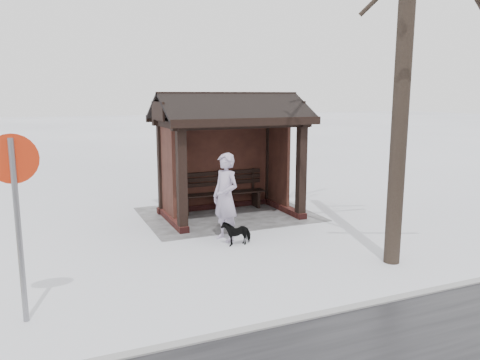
# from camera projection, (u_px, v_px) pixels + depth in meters

# --- Properties ---
(ground) EXTENTS (120.00, 120.00, 0.00)m
(ground) POSITION_uv_depth(u_px,v_px,m) (230.00, 216.00, 11.80)
(ground) COLOR white
(ground) RESTS_ON ground
(kerb) EXTENTS (120.00, 0.15, 0.06)m
(kerb) POSITION_uv_depth(u_px,v_px,m) (370.00, 304.00, 6.82)
(kerb) COLOR gray
(kerb) RESTS_ON ground
(trampled_patch) EXTENTS (4.20, 3.20, 0.02)m
(trampled_patch) POSITION_uv_depth(u_px,v_px,m) (227.00, 214.00, 11.98)
(trampled_patch) COLOR gray
(trampled_patch) RESTS_ON ground
(bus_shelter) EXTENTS (3.60, 2.40, 3.09)m
(bus_shelter) POSITION_uv_depth(u_px,v_px,m) (228.00, 130.00, 11.56)
(bus_shelter) COLOR #3C1615
(bus_shelter) RESTS_ON ground
(pedestrian) EXTENTS (0.64, 0.78, 1.85)m
(pedestrian) POSITION_uv_depth(u_px,v_px,m) (226.00, 197.00, 9.72)
(pedestrian) COLOR #A89BB6
(pedestrian) RESTS_ON ground
(dog) EXTENTS (0.61, 0.31, 0.50)m
(dog) POSITION_uv_depth(u_px,v_px,m) (236.00, 233.00, 9.55)
(dog) COLOR black
(dog) RESTS_ON ground
(road_sign) EXTENTS (0.65, 0.12, 2.54)m
(road_sign) POSITION_uv_depth(u_px,v_px,m) (15.00, 190.00, 6.03)
(road_sign) COLOR slate
(road_sign) RESTS_ON ground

